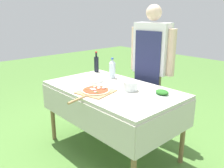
{
  "coord_description": "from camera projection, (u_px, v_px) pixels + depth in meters",
  "views": [
    {
      "loc": [
        1.73,
        -1.59,
        1.49
      ],
      "look_at": [
        -0.0,
        0.0,
        0.77
      ],
      "focal_mm": 38.0,
      "sensor_mm": 36.0,
      "label": 1
    }
  ],
  "objects": [
    {
      "name": "ground_plane",
      "position": [
        112.0,
        149.0,
        2.68
      ],
      "size": [
        12.0,
        12.0,
        0.0
      ],
      "primitive_type": "plane",
      "color": "#517F38"
    },
    {
      "name": "prep_table",
      "position": [
        112.0,
        95.0,
        2.49
      ],
      "size": [
        1.44,
        0.86,
        0.73
      ],
      "color": "beige",
      "rests_on": "ground"
    },
    {
      "name": "oil_bottle",
      "position": [
        96.0,
        64.0,
        3.09
      ],
      "size": [
        0.06,
        0.06,
        0.27
      ],
      "color": "black",
      "rests_on": "prep_table"
    },
    {
      "name": "pizza_on_peel",
      "position": [
        95.0,
        91.0,
        2.32
      ],
      "size": [
        0.37,
        0.56,
        0.05
      ],
      "rotation": [
        0.0,
        0.0,
        0.24
      ],
      "color": "tan",
      "rests_on": "prep_table"
    },
    {
      "name": "water_bottle",
      "position": [
        112.0,
        68.0,
        2.81
      ],
      "size": [
        0.08,
        0.08,
        0.24
      ],
      "color": "silver",
      "rests_on": "prep_table"
    },
    {
      "name": "mixing_tub",
      "position": [
        130.0,
        86.0,
        2.37
      ],
      "size": [
        0.15,
        0.15,
        0.09
      ],
      "primitive_type": "cylinder",
      "color": "silver",
      "rests_on": "prep_table"
    },
    {
      "name": "plate_stack",
      "position": [
        93.0,
        80.0,
        2.69
      ],
      "size": [
        0.22,
        0.22,
        0.02
      ],
      "color": "white",
      "rests_on": "prep_table"
    },
    {
      "name": "herb_container",
      "position": [
        162.0,
        92.0,
        2.25
      ],
      "size": [
        0.2,
        0.18,
        0.05
      ],
      "rotation": [
        0.0,
        0.0,
        -0.34
      ],
      "color": "silver",
      "rests_on": "prep_table"
    },
    {
      "name": "person_cook",
      "position": [
        152.0,
        61.0,
        2.82
      ],
      "size": [
        0.59,
        0.23,
        1.57
      ],
      "rotation": [
        0.0,
        0.0,
        3.25
      ],
      "color": "#70604C",
      "rests_on": "ground"
    }
  ]
}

